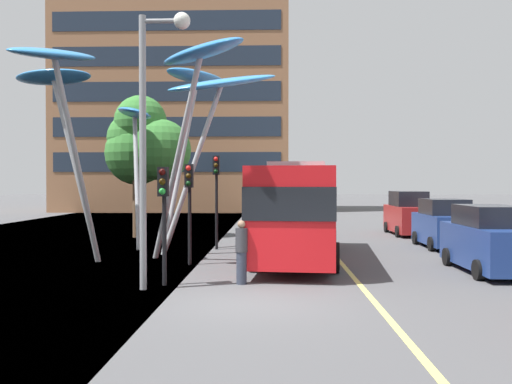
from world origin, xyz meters
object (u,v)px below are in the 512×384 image
Objects in this scene: red_bus at (298,207)px; traffic_light_kerb_far at (189,192)px; leaf_sculpture at (151,90)px; street_lamp at (154,114)px; traffic_light_island_mid at (216,182)px; car_side_street at (408,214)px; car_parked_mid at (489,241)px; car_parked_far at (444,225)px; pedestrian at (242,252)px; traffic_light_kerb_near at (164,200)px.

red_bus reaches higher than traffic_light_kerb_far.
leaf_sculpture is 7.54m from street_lamp.
red_bus is 4.53m from traffic_light_island_mid.
car_side_street is at bearing 47.79° from traffic_light_kerb_far.
street_lamp reaches higher than traffic_light_island_mid.
leaf_sculpture is 5.25m from traffic_light_kerb_far.
car_parked_mid is 6.60m from car_parked_far.
leaf_sculpture reaches higher than car_side_street.
red_bus is at bearing 20.63° from traffic_light_kerb_far.
car_side_street is at bearing 60.79° from pedestrian.
traffic_light_island_mid is 0.87× the size of car_parked_mid.
street_lamp is (-4.06, -5.71, 2.71)m from red_bus.
leaf_sculpture is 13.46m from car_parked_mid.
car_parked_mid is at bearing -7.17° from traffic_light_kerb_far.
street_lamp reaches higher than traffic_light_kerb_near.
traffic_light_kerb_near is 0.94× the size of traffic_light_kerb_far.
car_side_street reaches higher than pedestrian.
leaf_sculpture is at bearing 166.22° from red_bus.
street_lamp is (-10.57, -9.64, 3.64)m from car_parked_far.
car_side_street is (12.13, 8.42, -5.39)m from leaf_sculpture.
car_side_street is (0.53, 12.47, 0.10)m from car_parked_mid.
traffic_light_kerb_far is (1.93, -2.83, -3.98)m from leaf_sculpture.
car_parked_far is (0.63, 6.57, -0.00)m from car_parked_mid.
leaf_sculpture is at bearing 160.77° from car_parked_mid.
pedestrian is (3.92, -6.27, -5.60)m from leaf_sculpture.
red_bus is at bearing 69.72° from pedestrian.
leaf_sculpture is at bearing 103.09° from street_lamp.
street_lamp is at bearing -162.85° from car_parked_mid.
traffic_light_kerb_far is at bearing -152.55° from car_parked_far.
red_bus is 2.55× the size of car_parked_far.
traffic_light_island_mid reaches higher than car_side_street.
car_side_street is at bearing 56.86° from red_bus.
leaf_sculpture reaches higher than car_parked_far.
traffic_light_kerb_near is 13.92m from car_parked_far.
traffic_light_kerb_near is 2.59m from pedestrian.
leaf_sculpture is 8.00m from traffic_light_kerb_near.
leaf_sculpture is at bearing -168.35° from car_parked_far.
street_lamp is (-9.95, -3.07, 3.64)m from car_parked_mid.
traffic_light_kerb_far is 15.25m from car_side_street.
traffic_light_kerb_near is 0.82× the size of traffic_light_island_mid.
car_parked_mid is 11.03m from street_lamp.
street_lamp is at bearing -123.99° from car_side_street.
traffic_light_kerb_far is 0.76× the size of car_parked_mid.
street_lamp is at bearing -93.62° from traffic_light_kerb_far.
pedestrian is (-1.80, -4.87, -1.04)m from red_bus.
traffic_light_kerb_near is at bearing -165.33° from car_parked_mid.
car_parked_mid is at bearing -95.44° from car_parked_far.
car_side_street is at bearing 55.52° from traffic_light_kerb_near.
car_side_street is (10.20, 11.25, -1.41)m from traffic_light_kerb_far.
red_bus is 5.29m from pedestrian.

